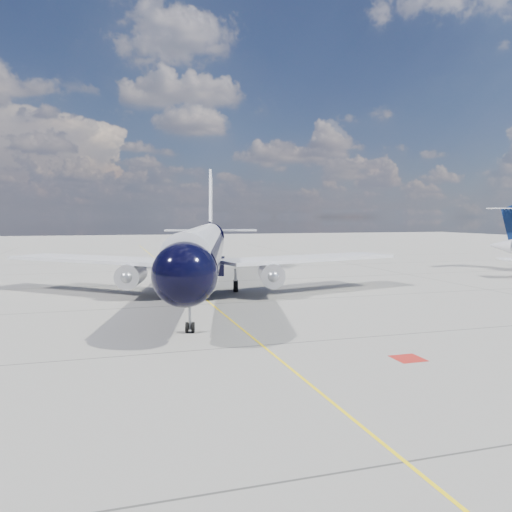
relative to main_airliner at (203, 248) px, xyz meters
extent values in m
plane|color=gray|center=(-0.76, 12.58, -4.54)|extent=(320.00, 320.00, 0.00)
cube|color=yellow|center=(-0.76, 7.58, -4.53)|extent=(0.16, 160.00, 0.01)
cube|color=maroon|center=(6.04, -27.42, -4.53)|extent=(1.60, 1.60, 0.01)
cylinder|color=black|center=(-0.33, -1.37, -0.20)|extent=(13.11, 39.03, 3.92)
sphere|color=black|center=(-5.23, -21.42, -0.20)|extent=(4.74, 4.74, 3.92)
cone|color=black|center=(5.42, 22.19, 0.42)|extent=(5.52, 7.95, 3.92)
cylinder|color=silver|center=(-0.33, -1.37, 0.78)|extent=(12.76, 40.83, 3.06)
cube|color=black|center=(-5.28, -21.62, 0.37)|extent=(2.70, 1.79, 0.57)
cube|color=silver|center=(-10.49, 2.71, -1.13)|extent=(18.22, 17.04, 0.33)
cube|color=silver|center=(10.56, -2.43, -1.13)|extent=(20.48, 9.89, 0.33)
cube|color=black|center=(-0.33, -1.37, -1.65)|extent=(6.66, 11.05, 1.03)
cylinder|color=silver|center=(-7.34, -1.78, -2.32)|extent=(3.37, 5.16, 2.31)
cylinder|color=silver|center=(5.69, -4.96, -2.32)|extent=(3.37, 5.16, 2.31)
sphere|color=gray|center=(-7.85, -3.89, -2.32)|extent=(1.37, 1.37, 1.14)
sphere|color=gray|center=(5.18, -7.07, -2.32)|extent=(1.37, 1.37, 1.14)
cube|color=silver|center=(-7.29, -1.58, -1.54)|extent=(1.00, 3.26, 1.14)
cube|color=silver|center=(5.74, -4.76, -1.54)|extent=(1.00, 3.26, 1.14)
cube|color=silver|center=(5.30, 21.69, 5.68)|extent=(1.87, 6.44, 8.80)
cube|color=silver|center=(5.42, 22.19, 1.24)|extent=(13.82, 6.39, 0.23)
cylinder|color=gray|center=(-4.37, -17.91, -3.25)|extent=(0.22, 0.22, 2.17)
cylinder|color=black|center=(-4.57, -17.86, -4.17)|extent=(0.35, 0.75, 0.72)
cylinder|color=black|center=(-4.17, -17.96, -4.17)|extent=(0.35, 0.75, 0.72)
cylinder|color=gray|center=(-3.17, 0.92, -3.14)|extent=(0.32, 0.32, 1.96)
cylinder|color=gray|center=(3.24, -0.65, -3.14)|extent=(0.32, 0.32, 1.96)
cylinder|color=black|center=(-3.31, 0.37, -3.97)|extent=(0.72, 1.21, 1.14)
cylinder|color=black|center=(-3.04, 1.47, -3.97)|extent=(0.72, 1.21, 1.14)
cylinder|color=black|center=(3.11, -1.20, -3.97)|extent=(0.72, 1.21, 1.14)
cylinder|color=black|center=(3.38, -0.10, -3.97)|extent=(0.72, 1.21, 1.14)
cone|color=silver|center=(49.34, 12.04, -1.26)|extent=(2.98, 4.91, 2.53)
cube|color=#091A43|center=(49.48, 10.65, 2.25)|extent=(0.61, 3.94, 5.74)
cube|color=silver|center=(49.42, 11.20, 4.50)|extent=(7.64, 2.61, 0.15)
camera|label=1|loc=(-9.67, -50.56, 3.17)|focal=35.00mm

